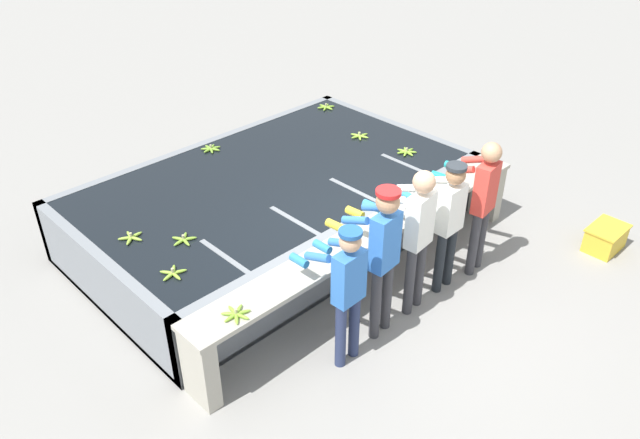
# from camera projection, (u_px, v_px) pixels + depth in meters

# --- Properties ---
(ground_plane) EXTENTS (80.00, 80.00, 0.00)m
(ground_plane) POSITION_uv_depth(u_px,v_px,m) (384.00, 298.00, 7.15)
(ground_plane) COLOR gray
(ground_plane) RESTS_ON ground
(wash_tank) EXTENTS (4.90, 2.96, 0.84)m
(wash_tank) POSITION_uv_depth(u_px,v_px,m) (274.00, 205.00, 8.09)
(wash_tank) COLOR gray
(wash_tank) RESTS_ON ground
(work_ledge) EXTENTS (4.90, 0.45, 0.84)m
(work_ledge) POSITION_uv_depth(u_px,v_px,m) (372.00, 246.00, 6.96)
(work_ledge) COLOR #A8A393
(work_ledge) RESTS_ON ground
(worker_0) EXTENTS (0.42, 0.72, 1.56)m
(worker_0) POSITION_uv_depth(u_px,v_px,m) (346.00, 284.00, 5.86)
(worker_0) COLOR navy
(worker_0) RESTS_ON ground
(worker_1) EXTENTS (0.45, 0.74, 1.74)m
(worker_1) POSITION_uv_depth(u_px,v_px,m) (382.00, 248.00, 6.14)
(worker_1) COLOR #38383D
(worker_1) RESTS_ON ground
(worker_2) EXTENTS (0.45, 0.73, 1.73)m
(worker_2) POSITION_uv_depth(u_px,v_px,m) (417.00, 229.00, 6.48)
(worker_2) COLOR #38383D
(worker_2) RESTS_ON ground
(worker_3) EXTENTS (0.41, 0.72, 1.60)m
(worker_3) POSITION_uv_depth(u_px,v_px,m) (448.00, 216.00, 6.84)
(worker_3) COLOR #1E2328
(worker_3) RESTS_ON ground
(worker_4) EXTENTS (0.47, 0.74, 1.70)m
(worker_4) POSITION_uv_depth(u_px,v_px,m) (482.00, 196.00, 7.09)
(worker_4) COLOR #38383D
(worker_4) RESTS_ON ground
(banana_bunch_floating_0) EXTENTS (0.28, 0.28, 0.08)m
(banana_bunch_floating_0) POSITION_uv_depth(u_px,v_px,m) (360.00, 136.00, 8.86)
(banana_bunch_floating_0) COLOR #8CB738
(banana_bunch_floating_0) RESTS_ON wash_tank
(banana_bunch_floating_1) EXTENTS (0.27, 0.27, 0.08)m
(banana_bunch_floating_1) POSITION_uv_depth(u_px,v_px,m) (184.00, 240.00, 6.65)
(banana_bunch_floating_1) COLOR #7FAD33
(banana_bunch_floating_1) RESTS_ON wash_tank
(banana_bunch_floating_2) EXTENTS (0.28, 0.27, 0.08)m
(banana_bunch_floating_2) POSITION_uv_depth(u_px,v_px,m) (173.00, 273.00, 6.15)
(banana_bunch_floating_2) COLOR #8CB738
(banana_bunch_floating_2) RESTS_ON wash_tank
(banana_bunch_floating_3) EXTENTS (0.28, 0.28, 0.08)m
(banana_bunch_floating_3) POSITION_uv_depth(u_px,v_px,m) (211.00, 149.00, 8.51)
(banana_bunch_floating_3) COLOR #75A333
(banana_bunch_floating_3) RESTS_ON wash_tank
(banana_bunch_floating_4) EXTENTS (0.27, 0.28, 0.08)m
(banana_bunch_floating_4) POSITION_uv_depth(u_px,v_px,m) (131.00, 237.00, 6.68)
(banana_bunch_floating_4) COLOR #93BC3D
(banana_bunch_floating_4) RESTS_ON wash_tank
(banana_bunch_floating_5) EXTENTS (0.27, 0.28, 0.08)m
(banana_bunch_floating_5) POSITION_uv_depth(u_px,v_px,m) (406.00, 152.00, 8.43)
(banana_bunch_floating_5) COLOR #7FAD33
(banana_bunch_floating_5) RESTS_ON wash_tank
(banana_bunch_floating_6) EXTENTS (0.26, 0.28, 0.08)m
(banana_bunch_floating_6) POSITION_uv_depth(u_px,v_px,m) (326.00, 107.00, 9.75)
(banana_bunch_floating_6) COLOR #7FAD33
(banana_bunch_floating_6) RESTS_ON wash_tank
(banana_bunch_ledge_0) EXTENTS (0.28, 0.28, 0.08)m
(banana_bunch_ledge_0) POSITION_uv_depth(u_px,v_px,m) (236.00, 314.00, 5.63)
(banana_bunch_ledge_0) COLOR #7FAD33
(banana_bunch_ledge_0) RESTS_ON work_ledge
(knife_0) EXTENTS (0.29, 0.24, 0.02)m
(knife_0) POSITION_uv_depth(u_px,v_px,m) (392.00, 218.00, 7.02)
(knife_0) COLOR silver
(knife_0) RESTS_ON work_ledge
(crate) EXTENTS (0.55, 0.39, 0.32)m
(crate) POSITION_uv_depth(u_px,v_px,m) (605.00, 238.00, 7.90)
(crate) COLOR gold
(crate) RESTS_ON ground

